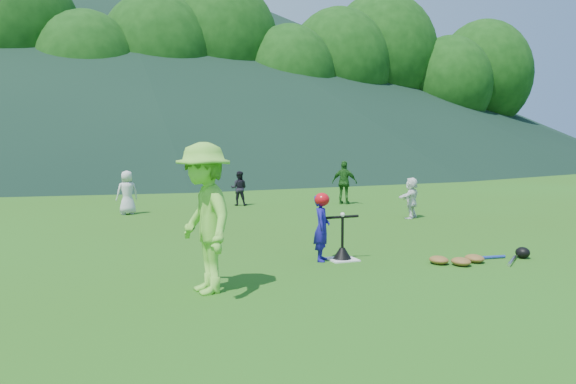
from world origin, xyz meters
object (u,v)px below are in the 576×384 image
object	(u,v)px
fielder_d	(411,198)
batter_child	(322,228)
fielder_a	(127,193)
fielder_b	(239,188)
equipment_pile	(475,258)
batting_tee	(342,252)
fielder_c	(344,183)
home_plate	(342,259)
adult_coach	(204,218)

from	to	relation	value
fielder_d	batter_child	bearing A→B (deg)	8.30
fielder_a	fielder_b	size ratio (longest dim) A/B	1.12
fielder_b	equipment_pile	bearing A→B (deg)	122.01
fielder_b	batting_tee	world-z (taller)	fielder_b
equipment_pile	fielder_c	bearing A→B (deg)	77.57
fielder_b	batting_tee	distance (m)	8.29
home_plate	fielder_a	bearing A→B (deg)	110.89
home_plate	fielder_b	xyz separation A→B (m)	(0.58, 8.26, 0.51)
batter_child	equipment_pile	bearing A→B (deg)	-83.64
home_plate	fielder_c	distance (m)	8.40
home_plate	fielder_a	distance (m)	7.78
fielder_c	batting_tee	xyz separation A→B (m)	(-3.74, -7.49, -0.54)
batter_child	batting_tee	world-z (taller)	batter_child
home_plate	adult_coach	size ratio (longest dim) A/B	0.24
home_plate	fielder_c	xyz separation A→B (m)	(3.74, 7.49, 0.66)
batter_child	fielder_a	xyz separation A→B (m)	(-2.42, 7.20, 0.05)
adult_coach	batting_tee	xyz separation A→B (m)	(2.50, 1.17, -0.82)
fielder_b	batter_child	bearing A→B (deg)	107.51
fielder_b	batting_tee	size ratio (longest dim) A/B	1.53
fielder_d	batting_tee	distance (m)	5.51
fielder_b	equipment_pile	size ratio (longest dim) A/B	0.58
batting_tee	home_plate	bearing A→B (deg)	0.00
fielder_a	fielder_d	size ratio (longest dim) A/B	1.13
batter_child	fielder_a	world-z (taller)	fielder_a
batter_child	fielder_a	bearing A→B (deg)	48.52
home_plate	adult_coach	xyz separation A→B (m)	(-2.50, -1.17, 0.94)
fielder_b	equipment_pile	distance (m)	9.28
batter_child	fielder_d	size ratio (longest dim) A/B	1.04
adult_coach	fielder_a	size ratio (longest dim) A/B	1.63
fielder_d	batting_tee	bearing A→B (deg)	11.12
adult_coach	fielder_b	distance (m)	9.93
batting_tee	fielder_b	bearing A→B (deg)	85.98
adult_coach	batting_tee	world-z (taller)	adult_coach
fielder_c	equipment_pile	size ratio (longest dim) A/B	0.74
home_plate	equipment_pile	size ratio (longest dim) A/B	0.25
fielder_a	equipment_pile	xyz separation A→B (m)	(4.65, -8.17, -0.52)
equipment_pile	adult_coach	bearing A→B (deg)	-176.76
fielder_d	batting_tee	world-z (taller)	fielder_d
batter_child	fielder_d	world-z (taller)	batter_child
batter_child	equipment_pile	world-z (taller)	batter_child
fielder_b	fielder_d	distance (m)	5.42
home_plate	batting_tee	xyz separation A→B (m)	(0.00, 0.00, 0.12)
batter_child	fielder_d	bearing A→B (deg)	-17.24
fielder_c	batting_tee	world-z (taller)	fielder_c
fielder_c	equipment_pile	distance (m)	8.63
home_plate	batter_child	distance (m)	0.63
home_plate	fielder_d	size ratio (longest dim) A/B	0.44
batting_tee	fielder_a	bearing A→B (deg)	110.89
fielder_c	fielder_b	bearing A→B (deg)	25.85
home_plate	batting_tee	size ratio (longest dim) A/B	0.66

